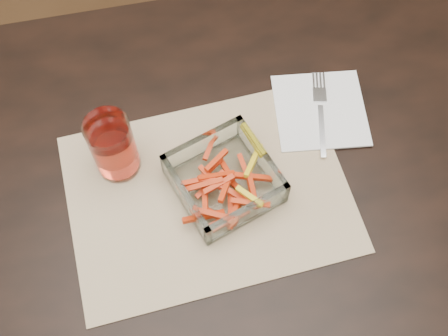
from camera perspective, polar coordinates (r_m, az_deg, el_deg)
The scene contains 6 objects.
dining_table at distance 0.99m, azimuth 1.22°, elevation -5.36°, with size 1.60×0.90×0.75m.
placemat at distance 0.91m, azimuth -1.60°, elevation -2.53°, with size 0.45×0.33×0.00m, color tan.
glass_bowl at distance 0.90m, azimuth 0.02°, elevation -1.27°, with size 0.19×0.19×0.06m.
tumbler at distance 0.90m, azimuth -11.16°, elevation 2.03°, with size 0.07×0.07×0.12m.
napkin at distance 1.00m, azimuth 9.74°, elevation 5.81°, with size 0.16×0.16×0.00m, color white.
fork at distance 0.99m, azimuth 9.78°, elevation 5.81°, with size 0.05×0.17×0.00m.
Camera 1 is at (-0.09, -0.34, 1.59)m, focal length 45.00 mm.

